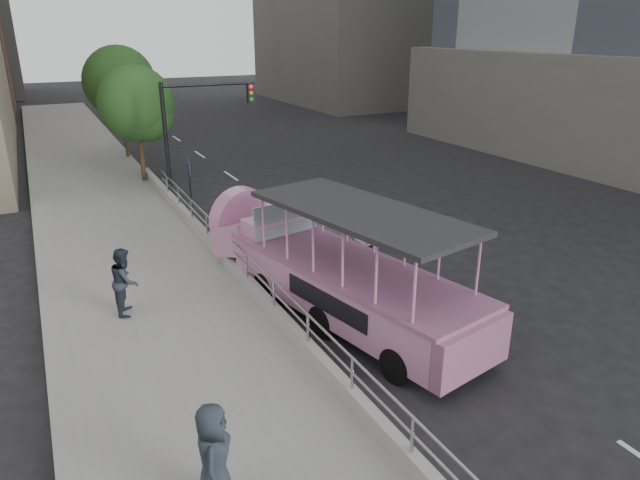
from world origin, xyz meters
TOP-DOWN VIEW (x-y plane):
  - ground at (0.00, 0.00)m, footprint 160.00×160.00m
  - sidewalk at (-5.75, 10.00)m, footprint 5.50×80.00m
  - kerb_wall at (-3.12, 2.00)m, footprint 0.24×30.00m
  - guardrail at (-3.12, 2.00)m, footprint 0.07×22.00m
  - duck_boat at (-1.41, 0.39)m, footprint 4.20×9.83m
  - car at (1.50, 5.51)m, footprint 2.90×4.28m
  - pedestrian_mid at (-6.42, 2.02)m, footprint 0.87×1.01m
  - pedestrian_far at (-6.26, -5.26)m, footprint 0.88×1.04m
  - parking_sign at (-2.69, 9.71)m, footprint 0.14×0.56m
  - traffic_signal at (-1.70, 12.50)m, footprint 4.20×0.32m
  - street_tree_near at (-3.30, 15.93)m, footprint 3.52×3.52m
  - street_tree_far at (-3.10, 21.93)m, footprint 3.97×3.97m

SIDE VIEW (x-z plane):
  - ground at x=0.00m, z-range 0.00..0.00m
  - sidewalk at x=-5.75m, z-range 0.00..0.30m
  - kerb_wall at x=-3.12m, z-range 0.30..0.66m
  - car at x=1.50m, z-range 0.00..1.35m
  - guardrail at x=-3.12m, z-range 0.79..1.50m
  - duck_boat at x=-1.41m, z-range -0.41..2.77m
  - pedestrian_mid at x=-6.42m, z-range 0.30..2.08m
  - pedestrian_far at x=-6.26m, z-range 0.30..2.11m
  - parking_sign at x=-2.69m, z-range 0.34..2.88m
  - traffic_signal at x=-1.70m, z-range 0.90..6.10m
  - street_tree_near at x=-3.30m, z-range 0.96..6.68m
  - street_tree_far at x=-3.10m, z-range 1.08..7.53m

